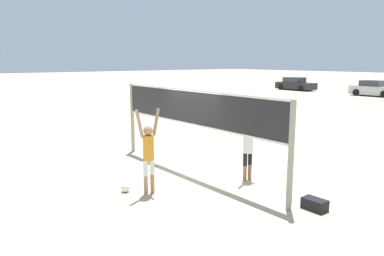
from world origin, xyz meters
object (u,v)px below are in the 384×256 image
object	(u,v)px
volleyball	(125,188)
parked_car_mid	(295,84)
volleyball_net	(192,116)
player_blocker	(248,145)
gear_bag	(315,204)
parked_car_near	(374,89)
player_spiker	(148,150)

from	to	relation	value
volleyball	parked_car_mid	world-z (taller)	parked_car_mid
volleyball_net	player_blocker	world-z (taller)	volleyball_net
gear_bag	volleyball	bearing A→B (deg)	-142.77
parked_car_near	parked_car_mid	size ratio (longest dim) A/B	0.92
player_blocker	parked_car_mid	size ratio (longest dim) A/B	0.42
volleyball	parked_car_mid	bearing A→B (deg)	119.81
player_spiker	volleyball	bearing A→B (deg)	131.76
player_spiker	parked_car_near	distance (m)	32.51
player_spiker	volleyball	distance (m)	1.23
volleyball_net	gear_bag	bearing A→B (deg)	6.60
gear_bag	parked_car_near	world-z (taller)	parked_car_near
player_spiker	gear_bag	world-z (taller)	player_spiker
player_blocker	volleyball	world-z (taller)	player_blocker
player_blocker	parked_car_near	distance (m)	30.12
player_blocker	volleyball	xyz separation A→B (m)	(-1.27, -3.22, -0.91)
player_blocker	parked_car_mid	xyz separation A→B (m)	(-19.48, 28.57, -0.37)
gear_bag	parked_car_near	bearing A→B (deg)	113.94
volleyball	parked_car_mid	xyz separation A→B (m)	(-18.21, 31.78, 0.53)
player_blocker	volleyball	bearing A→B (deg)	-21.62
volleyball	volleyball_net	bearing A→B (deg)	95.30
player_spiker	parked_car_near	xyz separation A→B (m)	(-9.47, 31.10, -0.49)
parked_car_near	parked_car_mid	distance (m)	9.22
volleyball_net	parked_car_mid	bearing A→B (deg)	121.46
volleyball_net	player_spiker	distance (m)	2.16
volleyball_net	parked_car_mid	size ratio (longest dim) A/B	1.57
gear_bag	parked_car_mid	bearing A→B (deg)	127.18
volleyball_net	gear_bag	distance (m)	4.30
player_spiker	gear_bag	size ratio (longest dim) A/B	3.99
volleyball	parked_car_near	size ratio (longest dim) A/B	0.05
parked_car_mid	player_spiker	bearing A→B (deg)	-57.42
volleyball_net	parked_car_near	xyz separation A→B (m)	(-8.77, 29.14, -1.08)
volleyball_net	player_spiker	bearing A→B (deg)	-70.28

